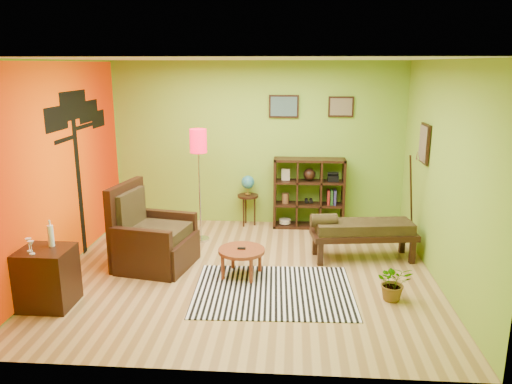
# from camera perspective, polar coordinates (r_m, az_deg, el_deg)

# --- Properties ---
(ground) EXTENTS (5.00, 5.00, 0.00)m
(ground) POSITION_cam_1_polar(r_m,az_deg,el_deg) (6.85, -1.23, -9.18)
(ground) COLOR tan
(ground) RESTS_ON ground
(room_shell) EXTENTS (5.04, 4.54, 2.82)m
(room_shell) POSITION_cam_1_polar(r_m,az_deg,el_deg) (6.37, -2.15, 5.91)
(room_shell) COLOR #7EAF30
(room_shell) RESTS_ON ground
(zebra_rug) EXTENTS (2.02, 1.59, 0.01)m
(zebra_rug) POSITION_cam_1_polar(r_m,az_deg,el_deg) (6.32, 2.01, -11.22)
(zebra_rug) COLOR white
(zebra_rug) RESTS_ON ground
(coffee_table) EXTENTS (0.62, 0.62, 0.40)m
(coffee_table) POSITION_cam_1_polar(r_m,az_deg,el_deg) (6.63, -1.66, -6.96)
(coffee_table) COLOR maroon
(coffee_table) RESTS_ON ground
(armchair) EXTENTS (1.11, 1.11, 1.16)m
(armchair) POSITION_cam_1_polar(r_m,az_deg,el_deg) (7.11, -11.92, -5.55)
(armchair) COLOR black
(armchair) RESTS_ON ground
(side_cabinet) EXTENTS (0.59, 0.54, 1.01)m
(side_cabinet) POSITION_cam_1_polar(r_m,az_deg,el_deg) (6.33, -22.80, -8.96)
(side_cabinet) COLOR black
(side_cabinet) RESTS_ON ground
(floor_lamp) EXTENTS (0.27, 0.27, 1.78)m
(floor_lamp) POSITION_cam_1_polar(r_m,az_deg,el_deg) (7.72, -6.59, 4.66)
(floor_lamp) COLOR silver
(floor_lamp) RESTS_ON ground
(globe_table) EXTENTS (0.36, 0.36, 0.89)m
(globe_table) POSITION_cam_1_polar(r_m,az_deg,el_deg) (8.58, -0.93, 0.48)
(globe_table) COLOR black
(globe_table) RESTS_ON ground
(cube_shelf) EXTENTS (1.20, 0.35, 1.20)m
(cube_shelf) POSITION_cam_1_polar(r_m,az_deg,el_deg) (8.55, 6.15, -0.15)
(cube_shelf) COLOR black
(cube_shelf) RESTS_ON ground
(bench) EXTENTS (1.54, 0.72, 0.69)m
(bench) POSITION_cam_1_polar(r_m,az_deg,el_deg) (7.31, 11.87, -4.26)
(bench) COLOR black
(bench) RESTS_ON ground
(potted_plant) EXTENTS (0.41, 0.46, 0.36)m
(potted_plant) POSITION_cam_1_polar(r_m,az_deg,el_deg) (6.26, 15.45, -10.32)
(potted_plant) COLOR #26661E
(potted_plant) RESTS_ON ground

